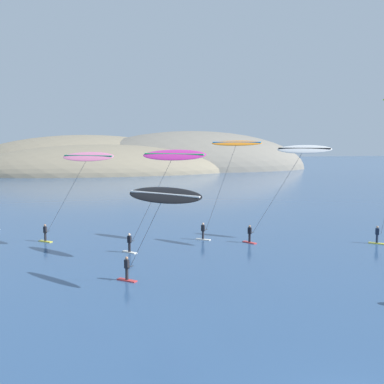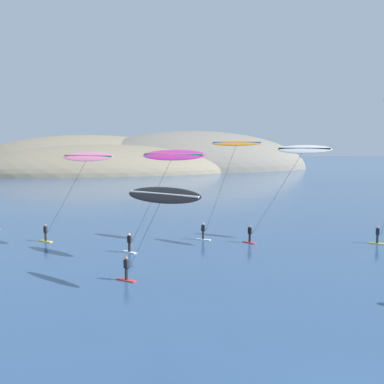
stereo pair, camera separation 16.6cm
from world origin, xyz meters
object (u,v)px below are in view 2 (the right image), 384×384
Objects in this scene: kitesurfer_magenta at (170,161)px; kitesurfer_orange at (233,152)px; kitesurfer_pink at (85,162)px; kitesurfer_white at (299,157)px; kitesurfer_black at (160,201)px.

kitesurfer_magenta is 0.92× the size of kitesurfer_orange.
kitesurfer_magenta is (6.27, -6.87, 0.30)m from kitesurfer_pink.
kitesurfer_magenta is at bearing -146.08° from kitesurfer_orange.
kitesurfer_white is 16.62m from kitesurfer_black.
kitesurfer_white is 11.84m from kitesurfer_magenta.
kitesurfer_magenta is (-11.82, -0.79, -0.15)m from kitesurfer_white.
kitesurfer_white is at bearing 30.09° from kitesurfer_black.
kitesurfer_pink is 0.97× the size of kitesurfer_magenta.
kitesurfer_magenta is at bearing -47.60° from kitesurfer_pink.
kitesurfer_orange is at bearing 138.99° from kitesurfer_white.
kitesurfer_orange reaches higher than kitesurfer_magenta.
kitesurfer_black is at bearing -107.92° from kitesurfer_magenta.
kitesurfer_pink is 1.30× the size of kitesurfer_black.
kitesurfer_pink reaches higher than kitesurfer_black.
kitesurfer_orange is at bearing 33.92° from kitesurfer_magenta.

